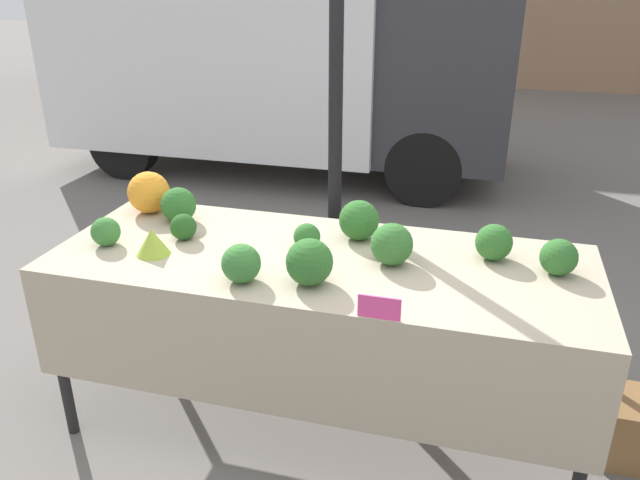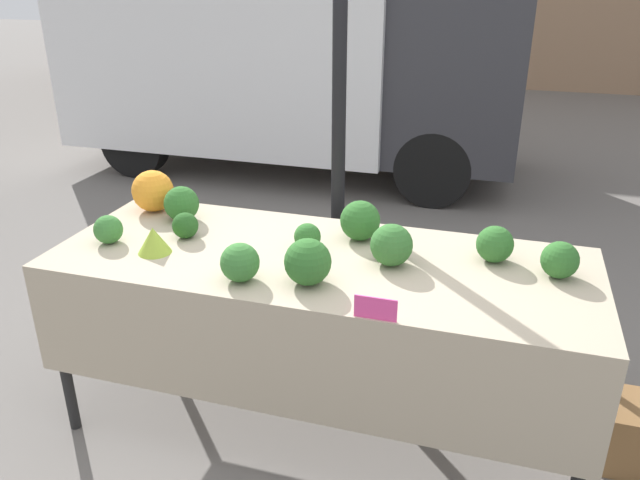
% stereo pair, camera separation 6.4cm
% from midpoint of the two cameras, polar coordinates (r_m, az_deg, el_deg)
% --- Properties ---
extents(ground_plane, '(40.00, 40.00, 0.00)m').
position_cam_midpoint_polar(ground_plane, '(3.15, 0.60, -16.09)').
color(ground_plane, slate).
extents(tent_pole, '(0.07, 0.07, 2.80)m').
position_cam_midpoint_polar(tent_pole, '(3.11, 2.35, 12.24)').
color(tent_pole, black).
rests_on(tent_pole, ground_plane).
extents(parked_truck, '(4.52, 2.00, 2.73)m').
position_cam_midpoint_polar(parked_truck, '(6.71, -3.17, 18.73)').
color(parked_truck, white).
rests_on(parked_truck, ground_plane).
extents(market_table, '(2.33, 0.89, 0.87)m').
position_cam_midpoint_polar(market_table, '(2.66, 0.25, -4.13)').
color(market_table, tan).
rests_on(market_table, ground_plane).
extents(orange_cauliflower, '(0.21, 0.21, 0.21)m').
position_cam_midpoint_polar(orange_cauliflower, '(3.26, -14.50, 4.36)').
color(orange_cauliflower, orange).
rests_on(orange_cauliflower, market_table).
extents(romanesco_head, '(0.15, 0.15, 0.12)m').
position_cam_midpoint_polar(romanesco_head, '(2.78, -14.33, -0.02)').
color(romanesco_head, '#93B238').
rests_on(romanesco_head, market_table).
extents(broccoli_head_0, '(0.15, 0.15, 0.15)m').
position_cam_midpoint_polar(broccoli_head_0, '(2.67, 21.73, -1.71)').
color(broccoli_head_0, '#2D6628').
rests_on(broccoli_head_0, market_table).
extents(broccoli_head_1, '(0.19, 0.19, 0.19)m').
position_cam_midpoint_polar(broccoli_head_1, '(2.42, -0.37, -2.02)').
color(broccoli_head_1, '#2D6628').
rests_on(broccoli_head_1, market_table).
extents(broccoli_head_2, '(0.18, 0.18, 0.18)m').
position_cam_midpoint_polar(broccoli_head_2, '(2.82, 4.34, 1.78)').
color(broccoli_head_2, '#2D6628').
rests_on(broccoli_head_2, market_table).
extents(broccoli_head_3, '(0.17, 0.17, 0.17)m').
position_cam_midpoint_polar(broccoli_head_3, '(3.10, -11.97, 3.27)').
color(broccoli_head_3, '#2D6628').
rests_on(broccoli_head_3, market_table).
extents(broccoli_head_4, '(0.12, 0.12, 0.12)m').
position_cam_midpoint_polar(broccoli_head_4, '(2.90, -11.61, 1.30)').
color(broccoli_head_4, '#23511E').
rests_on(broccoli_head_4, market_table).
extents(broccoli_head_5, '(0.13, 0.13, 0.13)m').
position_cam_midpoint_polar(broccoli_head_5, '(2.94, -18.21, 0.92)').
color(broccoli_head_5, '#387533').
rests_on(broccoli_head_5, market_table).
extents(broccoli_head_6, '(0.18, 0.18, 0.18)m').
position_cam_midpoint_polar(broccoli_head_6, '(2.59, 7.25, -0.46)').
color(broccoli_head_6, '#336B2D').
rests_on(broccoli_head_6, market_table).
extents(broccoli_head_7, '(0.16, 0.16, 0.16)m').
position_cam_midpoint_polar(broccoli_head_7, '(2.46, -6.60, -2.05)').
color(broccoli_head_7, '#387533').
rests_on(broccoli_head_7, market_table).
extents(broccoli_head_8, '(0.16, 0.16, 0.16)m').
position_cam_midpoint_polar(broccoli_head_8, '(2.72, 16.35, -0.37)').
color(broccoli_head_8, '#2D6628').
rests_on(broccoli_head_8, market_table).
extents(broccoli_head_9, '(0.12, 0.12, 0.12)m').
position_cam_midpoint_polar(broccoli_head_9, '(2.73, -0.49, 0.31)').
color(broccoli_head_9, '#2D6628').
rests_on(broccoli_head_9, market_table).
extents(price_sign, '(0.15, 0.01, 0.09)m').
position_cam_midpoint_polar(price_sign, '(2.21, 5.93, -6.24)').
color(price_sign, '#EF4793').
rests_on(price_sign, market_table).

